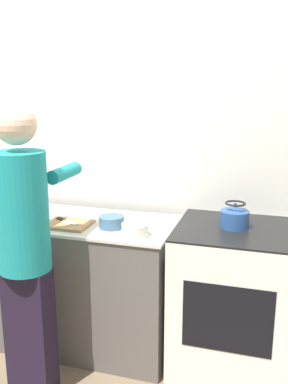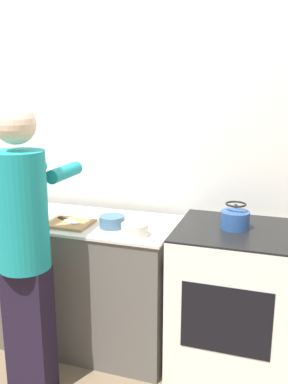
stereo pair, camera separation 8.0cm
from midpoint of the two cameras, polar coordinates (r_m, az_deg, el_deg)
name	(u,v)px [view 1 (the left image)]	position (r m, az deg, el deg)	size (l,w,h in m)	color
ground_plane	(83,369)	(3.01, -8.88, -22.33)	(12.00, 12.00, 0.00)	#7A664C
wall_back	(119,153)	(3.14, -4.09, 5.23)	(8.00, 0.05, 2.60)	silver
counter	(50,278)	(3.16, -13.19, -11.14)	(1.77, 0.61, 0.90)	#5B5651
oven	(232,298)	(2.83, 10.87, -13.78)	(0.72, 0.66, 0.94)	silver
person	(25,242)	(2.46, -16.45, -6.47)	(0.32, 0.57, 1.69)	black
cutting_board	(67,224)	(2.80, -10.99, -4.22)	(0.30, 0.23, 0.02)	#A87A4C
knife	(66,221)	(2.82, -11.13, -3.83)	(0.19, 0.12, 0.01)	silver
kettle	(235,217)	(2.64, 11.16, -3.29)	(0.17, 0.17, 0.16)	#284C8C
bowl_prep	(135,230)	(2.55, -2.10, -5.07)	(0.16, 0.16, 0.08)	silver
bowl_mixing	(112,222)	(2.71, -5.18, -3.99)	(0.16, 0.16, 0.08)	#426684
canister_jar	(0,196)	(3.29, -19.25, -0.53)	(0.13, 0.13, 0.18)	#756047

